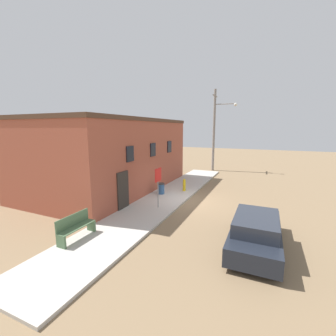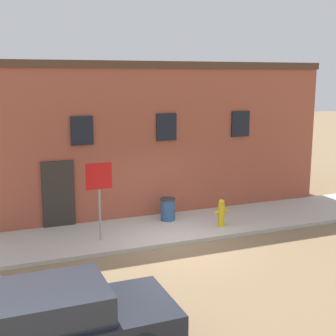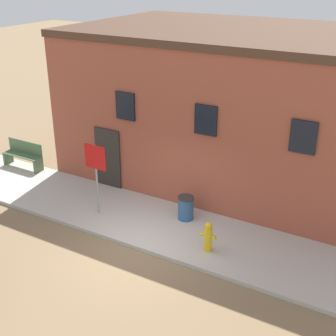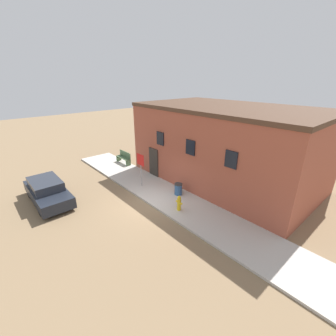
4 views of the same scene
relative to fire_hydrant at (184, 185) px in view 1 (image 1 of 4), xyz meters
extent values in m
plane|color=#846B4C|center=(-1.78, -0.80, -0.56)|extent=(80.00, 80.00, 0.00)
cube|color=#BCB7AD|center=(-1.78, 0.58, -0.50)|extent=(20.37, 2.76, 0.12)
cube|color=#9E4C38|center=(-1.09, 5.50, 1.95)|extent=(12.09, 7.08, 5.01)
cube|color=#4C3323|center=(-1.09, 5.50, 4.57)|extent=(12.19, 7.18, 0.24)
cube|color=black|center=(-3.91, 1.92, 2.55)|extent=(0.70, 0.08, 0.90)
cube|color=black|center=(-1.09, 1.92, 2.55)|extent=(0.70, 0.08, 0.90)
cube|color=black|center=(1.73, 1.92, 2.55)|extent=(0.70, 0.08, 0.90)
cube|color=#2D2823|center=(-4.72, 1.92, 0.54)|extent=(1.00, 0.08, 2.20)
cylinder|color=gold|center=(0.00, 0.00, -0.07)|extent=(0.21, 0.21, 0.72)
sphere|color=gold|center=(0.00, 0.00, 0.34)|extent=(0.19, 0.19, 0.19)
cylinder|color=gold|center=(-0.16, 0.00, 0.03)|extent=(0.12, 0.10, 0.10)
cylinder|color=gold|center=(0.16, 0.00, 0.03)|extent=(0.12, 0.10, 0.10)
cylinder|color=gray|center=(-3.84, 0.19, 0.69)|extent=(0.06, 0.06, 2.26)
cube|color=red|center=(-3.84, 0.17, 1.45)|extent=(0.75, 0.02, 0.75)
cube|color=#4C6B47|center=(-9.26, 1.54, -0.20)|extent=(0.08, 0.44, 0.48)
cube|color=#4C6B47|center=(-7.68, 1.54, -0.20)|extent=(0.08, 0.44, 0.48)
cube|color=#4C6B47|center=(-8.47, 1.54, 0.06)|extent=(1.66, 0.44, 0.04)
cube|color=#4C6B47|center=(-8.47, 1.74, 0.33)|extent=(1.66, 0.04, 0.49)
cylinder|color=#2D517F|center=(-1.33, 1.22, -0.10)|extent=(0.47, 0.47, 0.68)
cylinder|color=#2D2D2D|center=(-1.33, 1.22, 0.27)|extent=(0.49, 0.49, 0.06)
cylinder|color=gray|center=(9.44, 0.10, 3.73)|extent=(0.26, 0.26, 8.58)
cylinder|color=gray|center=(9.44, -0.96, 6.48)|extent=(0.09, 2.12, 0.09)
sphere|color=silver|center=(9.44, -2.02, 6.38)|extent=(0.32, 0.32, 0.32)
cube|color=gray|center=(9.44, 0.10, 7.33)|extent=(1.80, 0.10, 0.10)
cylinder|color=black|center=(-4.65, -4.31, -0.20)|extent=(0.71, 0.20, 0.71)
cylinder|color=black|center=(-4.65, -5.85, -0.20)|extent=(0.71, 0.20, 0.71)
cylinder|color=black|center=(-7.33, -4.31, -0.20)|extent=(0.71, 0.20, 0.71)
cylinder|color=black|center=(-7.33, -5.85, -0.20)|extent=(0.71, 0.20, 0.71)
cube|color=#1E232D|center=(-5.99, -5.08, -0.04)|extent=(4.32, 1.74, 0.64)
cube|color=#282D38|center=(-6.20, -5.08, 0.53)|extent=(2.38, 1.53, 0.50)
camera|label=1|loc=(-14.74, -5.27, 3.98)|focal=24.00mm
camera|label=2|loc=(-6.81, -12.46, 4.22)|focal=50.00mm
camera|label=3|loc=(4.41, -9.77, 6.76)|focal=50.00mm
camera|label=4|loc=(7.65, -7.51, 6.37)|focal=24.00mm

